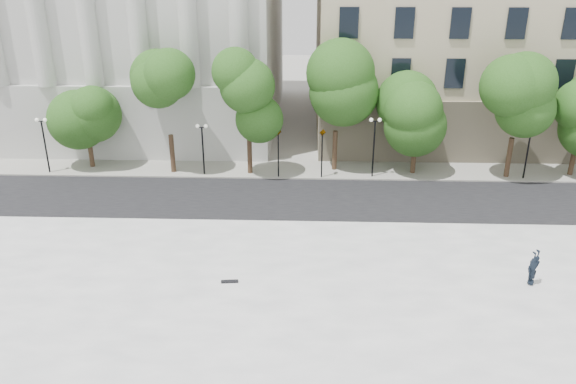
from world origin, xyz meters
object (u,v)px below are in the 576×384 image
traffic_light_east (323,129)px  person_lying (531,280)px  traffic_light_west (278,130)px  skateboard (230,281)px

traffic_light_east → person_lying: (9.75, -14.99, -3.07)m
traffic_light_west → person_lying: 20.02m
traffic_light_west → person_lying: bearing=-49.2°
traffic_light_east → skateboard: (-4.75, -15.31, -3.27)m
traffic_light_west → traffic_light_east: 3.17m
traffic_light_west → traffic_light_east: traffic_light_east is taller
skateboard → traffic_light_west: bearing=78.1°
person_lying → skateboard: person_lying is taller
traffic_light_west → skateboard: (-1.58, -15.31, -3.17)m
person_lying → skateboard: 14.51m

